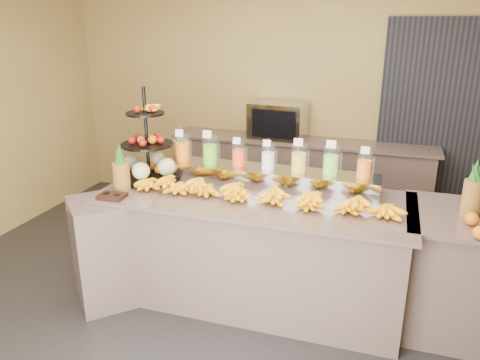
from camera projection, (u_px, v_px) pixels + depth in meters
The scene contains 19 objects.
ground at pixel (242, 316), 3.77m from camera, with size 6.00×6.00×0.00m, color black.
room_envelope at pixel (293, 70), 3.81m from camera, with size 6.04×5.02×2.82m.
buffet_counter at pixel (238, 248), 3.89m from camera, with size 2.75×1.25×0.93m.
right_counter at pixel (475, 275), 3.48m from camera, with size 1.08×0.88×0.93m.
back_ledge at pixel (299, 177), 5.64m from camera, with size 3.10×0.55×0.93m.
pitcher_tray at pixel (268, 177), 3.95m from camera, with size 1.85×0.30×0.15m, color gray.
juice_pitcher_orange_a at pixel (183, 149), 4.13m from camera, with size 0.13×0.13×0.30m.
juice_pitcher_green at pixel (210, 151), 4.05m from camera, with size 0.13×0.13×0.31m.
juice_pitcher_orange_b at pixel (239, 156), 3.98m from camera, with size 0.11×0.12×0.27m.
juice_pitcher_milk at pixel (268, 158), 3.90m from camera, with size 0.11×0.12×0.27m.
juice_pitcher_lemon at pixel (299, 160), 3.82m from camera, with size 0.13×0.13×0.31m.
juice_pitcher_lime at pixel (331, 162), 3.74m from camera, with size 0.13×0.13×0.31m.
juice_pitcher_orange_c at pixel (364, 167), 3.67m from camera, with size 0.12×0.12×0.28m.
banana_heap at pixel (257, 190), 3.63m from camera, with size 2.17×0.20×0.18m.
fruit_stand at pixel (152, 157), 4.06m from camera, with size 0.62×0.62×0.81m.
condiment_caddy at pixel (112, 196), 3.69m from camera, with size 0.21×0.15×0.03m, color black.
pineapple_left_a at pixel (121, 173), 3.83m from camera, with size 0.14×0.14×0.39m.
pineapple_left_b at pixel (181, 152), 4.35m from camera, with size 0.15×0.15×0.44m.
oven_warmer at pixel (278, 120), 5.50m from camera, with size 0.64×0.45×0.42m, color gray.
Camera 1 is at (0.98, -3.06, 2.27)m, focal length 35.00 mm.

